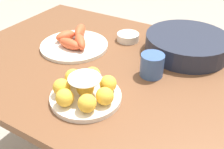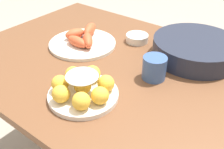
% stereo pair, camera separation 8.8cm
% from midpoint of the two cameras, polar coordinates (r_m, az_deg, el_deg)
% --- Properties ---
extents(dining_table, '(1.44, 0.86, 0.71)m').
position_cam_midpoint_polar(dining_table, '(1.02, 2.21, -3.54)').
color(dining_table, brown).
rests_on(dining_table, ground_plane).
extents(cake_plate, '(0.23, 0.23, 0.09)m').
position_cam_midpoint_polar(cake_plate, '(0.83, -8.93, -3.54)').
color(cake_plate, silver).
rests_on(cake_plate, dining_table).
extents(serving_bowl, '(0.34, 0.34, 0.08)m').
position_cam_midpoint_polar(serving_bowl, '(1.11, 13.82, 6.51)').
color(serving_bowl, '#232838').
rests_on(serving_bowl, dining_table).
extents(sauce_bowl, '(0.10, 0.10, 0.03)m').
position_cam_midpoint_polar(sauce_bowl, '(1.18, 1.36, 8.16)').
color(sauce_bowl, silver).
rests_on(sauce_bowl, dining_table).
extents(seafood_platter, '(0.29, 0.29, 0.07)m').
position_cam_midpoint_polar(seafood_platter, '(1.15, -10.39, 6.86)').
color(seafood_platter, silver).
rests_on(seafood_platter, dining_table).
extents(cup_near, '(0.08, 0.08, 0.08)m').
position_cam_midpoint_polar(cup_near, '(0.93, 6.04, 1.95)').
color(cup_near, '#38568E').
rests_on(cup_near, dining_table).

